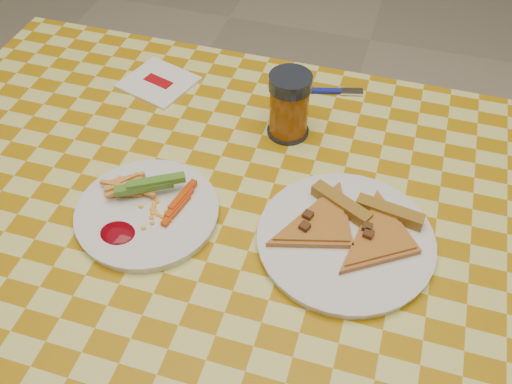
# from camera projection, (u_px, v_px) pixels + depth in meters

# --- Properties ---
(table) EXTENTS (1.28, 0.88, 0.76)m
(table) POSITION_uv_depth(u_px,v_px,m) (255.00, 262.00, 0.90)
(table) COLOR silver
(table) RESTS_ON ground
(plate_left) EXTENTS (0.22, 0.22, 0.01)m
(plate_left) POSITION_uv_depth(u_px,v_px,m) (148.00, 214.00, 0.86)
(plate_left) COLOR white
(plate_left) RESTS_ON table
(plate_right) EXTENTS (0.32, 0.32, 0.01)m
(plate_right) POSITION_uv_depth(u_px,v_px,m) (345.00, 241.00, 0.83)
(plate_right) COLOR white
(plate_right) RESTS_ON table
(fries_veggies) EXTENTS (0.16, 0.15, 0.04)m
(fries_veggies) POSITION_uv_depth(u_px,v_px,m) (145.00, 199.00, 0.86)
(fries_veggies) COLOR gold
(fries_veggies) RESTS_ON plate_left
(pizza_slices) EXTENTS (0.26, 0.23, 0.02)m
(pizza_slices) POSITION_uv_depth(u_px,v_px,m) (351.00, 228.00, 0.83)
(pizza_slices) COLOR #BB7439
(pizza_slices) RESTS_ON plate_right
(drink_glass) EXTENTS (0.07, 0.07, 0.12)m
(drink_glass) POSITION_uv_depth(u_px,v_px,m) (289.00, 106.00, 0.95)
(drink_glass) COLOR black
(drink_glass) RESTS_ON table
(napkin) EXTENTS (0.15, 0.14, 0.01)m
(napkin) POSITION_uv_depth(u_px,v_px,m) (159.00, 82.00, 1.09)
(napkin) COLOR white
(napkin) RESTS_ON table
(fork) EXTENTS (0.13, 0.05, 0.01)m
(fork) POSITION_uv_depth(u_px,v_px,m) (328.00, 91.00, 1.07)
(fork) COLOR #161D97
(fork) RESTS_ON table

